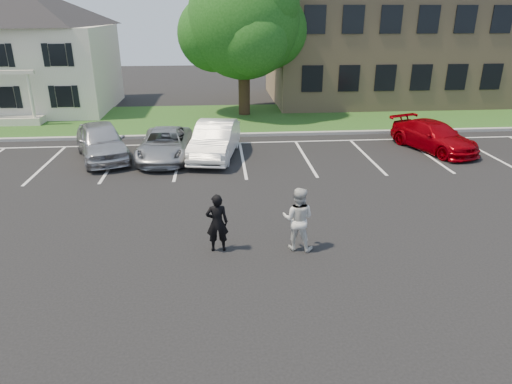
% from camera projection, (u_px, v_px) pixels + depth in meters
% --- Properties ---
extents(ground_plane, '(90.00, 90.00, 0.00)m').
position_uv_depth(ground_plane, '(259.00, 247.00, 12.68)').
color(ground_plane, black).
rests_on(ground_plane, ground).
extents(curb, '(40.00, 0.30, 0.15)m').
position_uv_depth(curb, '(238.00, 135.00, 23.75)').
color(curb, gray).
rests_on(curb, ground).
extents(grass_strip, '(44.00, 8.00, 0.08)m').
position_uv_depth(grass_strip, '(235.00, 118.00, 27.46)').
color(grass_strip, '#1D4019').
rests_on(grass_strip, ground).
extents(stall_lines, '(34.00, 5.36, 0.01)m').
position_uv_depth(stall_lines, '(272.00, 152.00, 21.07)').
color(stall_lines, silver).
rests_on(stall_lines, ground).
extents(house, '(10.30, 9.22, 7.60)m').
position_uv_depth(house, '(26.00, 49.00, 28.72)').
color(house, beige).
rests_on(house, ground).
extents(office_building, '(22.40, 10.40, 8.30)m').
position_uv_depth(office_building, '(427.00, 39.00, 32.56)').
color(office_building, tan).
rests_on(office_building, ground).
extents(tree, '(7.80, 7.20, 8.80)m').
position_uv_depth(tree, '(245.00, 24.00, 26.62)').
color(tree, black).
rests_on(tree, ground).
extents(man_black_suit, '(0.62, 0.42, 1.65)m').
position_uv_depth(man_black_suit, '(217.00, 223.00, 12.22)').
color(man_black_suit, black).
rests_on(man_black_suit, ground).
extents(man_white_shirt, '(1.04, 0.93, 1.79)m').
position_uv_depth(man_white_shirt, '(298.00, 219.00, 12.28)').
color(man_white_shirt, silver).
rests_on(man_white_shirt, ground).
extents(car_silver_west, '(3.39, 5.00, 1.58)m').
position_uv_depth(car_silver_west, '(101.00, 141.00, 19.95)').
color(car_silver_west, '#B3B3B8').
rests_on(car_silver_west, ground).
extents(car_silver_minivan, '(2.26, 4.66, 1.28)m').
position_uv_depth(car_silver_minivan, '(165.00, 144.00, 20.01)').
color(car_silver_minivan, '#9B9DA2').
rests_on(car_silver_minivan, ground).
extents(car_white_sedan, '(2.45, 4.93, 1.55)m').
position_uv_depth(car_white_sedan, '(215.00, 140.00, 20.18)').
color(car_white_sedan, white).
rests_on(car_white_sedan, ground).
extents(car_red_compact, '(3.30, 4.90, 1.32)m').
position_uv_depth(car_red_compact, '(434.00, 136.00, 21.19)').
color(car_red_compact, '#8F0008').
rests_on(car_red_compact, ground).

